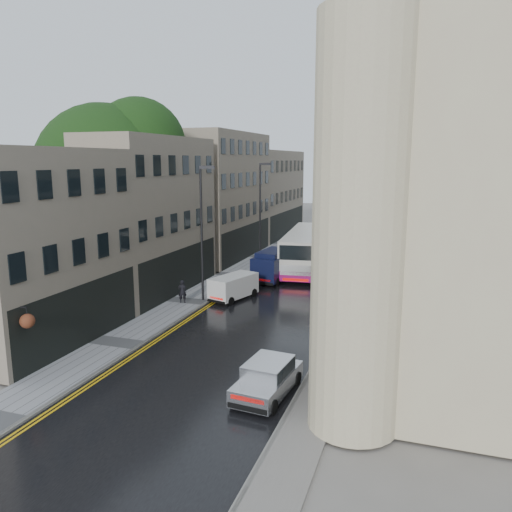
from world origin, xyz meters
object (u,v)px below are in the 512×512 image
Objects in this scene: pedestrian at (182,291)px; silver_hatchback at (235,388)px; white_van at (213,289)px; lamp_post_far at (260,214)px; cream_bus at (284,257)px; white_lorry at (358,234)px; tree_far at (191,195)px; lamp_post_near at (202,235)px; tree_near at (106,197)px; navy_van at (255,267)px.

silver_hatchback is at bearing 105.45° from pedestrian.
white_van is 0.42× the size of lamp_post_far.
white_lorry is (4.51, 11.10, 0.54)m from cream_bus.
white_van is at bearing -58.96° from tree_far.
silver_hatchback is 15.53m from lamp_post_near.
tree_near reaches higher than navy_van.
silver_hatchback is at bearing -93.66° from white_lorry.
cream_bus is 12.00m from white_lorry.
white_lorry is at bearing 38.33° from lamp_post_far.
lamp_post_near reaches higher than cream_bus.
pedestrian is (6.22, -14.38, -5.33)m from tree_far.
tree_far is 1.37× the size of lamp_post_far.
white_lorry is 5.49× the size of pedestrian.
navy_van is at bearing 111.89° from silver_hatchback.
tree_far reaches higher than lamp_post_far.
silver_hatchback is 2.53× the size of pedestrian.
navy_van is (-1.60, -2.79, -0.42)m from cream_bus.
pedestrian is 0.17× the size of lamp_post_far.
navy_van is 0.56× the size of lamp_post_near.
lamp_post_near reaches higher than navy_van.
lamp_post_far is at bearing 122.71° from cream_bus.
navy_van is 0.55× the size of lamp_post_far.
white_lorry is (15.37, 19.45, -4.68)m from tree_near.
lamp_post_near is (7.50, -0.27, -2.34)m from tree_near.
navy_van is 3.23× the size of pedestrian.
lamp_post_near reaches higher than white_lorry.
tree_far is at bearing 175.68° from lamp_post_far.
white_van is 2.10m from pedestrian.
lamp_post_far is (-0.87, 12.81, 3.79)m from white_van.
white_lorry reaches higher than pedestrian.
tree_far is 1.39× the size of lamp_post_near.
white_lorry reaches higher than white_van.
pedestrian is at bearing -95.04° from lamp_post_far.
lamp_post_near is 0.99× the size of lamp_post_far.
lamp_post_far is at bearing 111.02° from navy_van.
tree_near is at bearing -164.50° from white_van.
tree_far reaches higher than silver_hatchback.
white_van is 13.39m from lamp_post_far.
silver_hatchback is 27.41m from lamp_post_far.
cream_bus is 9.69m from lamp_post_near.
navy_van is at bearing 30.93° from tree_near.
tree_far is 1.00× the size of cream_bus.
pedestrian is at bearing 130.29° from silver_hatchback.
tree_far is 16.23m from white_van.
pedestrian reaches higher than silver_hatchback.
tree_near is 10.20m from white_van.
lamp_post_far is at bearing -2.58° from tree_far.
tree_far is 15.19m from lamp_post_near.
lamp_post_near reaches higher than silver_hatchback.
pedestrian is at bearing -115.89° from white_lorry.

